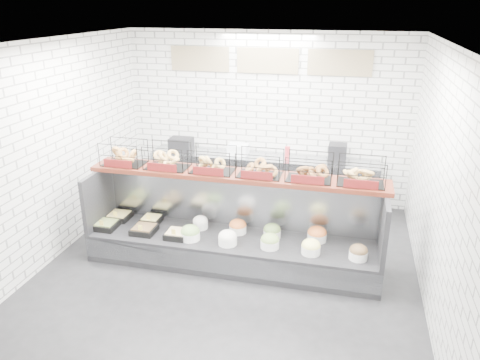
# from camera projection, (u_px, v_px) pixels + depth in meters

# --- Properties ---
(ground) EXTENTS (5.50, 5.50, 0.00)m
(ground) POSITION_uv_depth(u_px,v_px,m) (227.00, 274.00, 6.31)
(ground) COLOR black
(ground) RESTS_ON ground
(room_shell) EXTENTS (5.02, 5.51, 3.01)m
(room_shell) POSITION_uv_depth(u_px,v_px,m) (237.00, 114.00, 6.12)
(room_shell) COLOR silver
(room_shell) RESTS_ON ground
(display_case) EXTENTS (4.00, 0.90, 1.20)m
(display_case) POSITION_uv_depth(u_px,v_px,m) (233.00, 240.00, 6.50)
(display_case) COLOR black
(display_case) RESTS_ON ground
(bagel_shelf) EXTENTS (4.10, 0.50, 0.40)m
(bagel_shelf) POSITION_uv_depth(u_px,v_px,m) (236.00, 165.00, 6.29)
(bagel_shelf) COLOR #3D140D
(bagel_shelf) RESTS_ON display_case
(prep_counter) EXTENTS (4.00, 0.60, 1.20)m
(prep_counter) POSITION_uv_depth(u_px,v_px,m) (262.00, 179.00, 8.35)
(prep_counter) COLOR #93969B
(prep_counter) RESTS_ON ground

